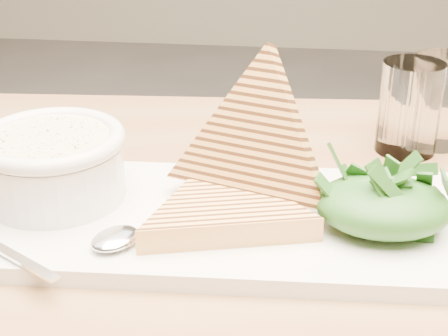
# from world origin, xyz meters

# --- Properties ---
(table_top) EXTENTS (1.33, 0.94, 0.04)m
(table_top) POSITION_xyz_m (0.15, -0.20, 0.71)
(table_top) COLOR olive
(table_top) RESTS_ON ground
(platter) EXTENTS (0.44, 0.21, 0.02)m
(platter) POSITION_xyz_m (0.02, -0.12, 0.74)
(platter) COLOR silver
(platter) RESTS_ON table_top
(soup_bowl) EXTENTS (0.13, 0.13, 0.05)m
(soup_bowl) POSITION_xyz_m (-0.13, -0.11, 0.77)
(soup_bowl) COLOR silver
(soup_bowl) RESTS_ON platter
(soup) EXTENTS (0.11, 0.11, 0.01)m
(soup) POSITION_xyz_m (-0.13, -0.11, 0.80)
(soup) COLOR beige
(soup) RESTS_ON soup_bowl
(bowl_rim) EXTENTS (0.13, 0.13, 0.01)m
(bowl_rim) POSITION_xyz_m (-0.13, -0.11, 0.80)
(bowl_rim) COLOR silver
(bowl_rim) RESTS_ON soup_bowl
(sandwich_flat) EXTENTS (0.21, 0.21, 0.02)m
(sandwich_flat) POSITION_xyz_m (0.03, -0.14, 0.76)
(sandwich_flat) COLOR #D6984B
(sandwich_flat) RESTS_ON platter
(sandwich_lean) EXTENTS (0.21, 0.20, 0.20)m
(sandwich_lean) POSITION_xyz_m (0.05, -0.10, 0.80)
(sandwich_lean) COLOR #D6984B
(sandwich_lean) RESTS_ON sandwich_flat
(salad_base) EXTENTS (0.11, 0.09, 0.04)m
(salad_base) POSITION_xyz_m (0.16, -0.13, 0.77)
(salad_base) COLOR #1E4918
(salad_base) RESTS_ON platter
(arugula_pile) EXTENTS (0.11, 0.10, 0.05)m
(arugula_pile) POSITION_xyz_m (0.16, -0.13, 0.77)
(arugula_pile) COLOR #25561A
(arugula_pile) RESTS_ON platter
(spoon_bowl) EXTENTS (0.05, 0.05, 0.01)m
(spoon_bowl) POSITION_xyz_m (-0.06, -0.18, 0.75)
(spoon_bowl) COLOR silver
(spoon_bowl) RESTS_ON platter
(spoon_handle) EXTENTS (0.10, 0.06, 0.00)m
(spoon_handle) POSITION_xyz_m (-0.13, -0.21, 0.75)
(spoon_handle) COLOR silver
(spoon_handle) RESTS_ON platter
(glass_near) EXTENTS (0.07, 0.07, 0.10)m
(glass_near) POSITION_xyz_m (0.20, 0.07, 0.78)
(glass_near) COLOR white
(glass_near) RESTS_ON table_top
(glass_far) EXTENTS (0.07, 0.07, 0.10)m
(glass_far) POSITION_xyz_m (0.24, 0.09, 0.78)
(glass_far) COLOR white
(glass_far) RESTS_ON table_top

